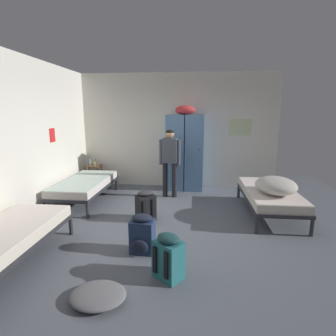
% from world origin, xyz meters
% --- Properties ---
extents(ground_plane, '(8.01, 8.01, 0.00)m').
position_xyz_m(ground_plane, '(0.00, 0.00, 0.00)').
color(ground_plane, '#565B66').
extents(room_backdrop, '(5.00, 5.06, 2.87)m').
position_xyz_m(room_backdrop, '(-1.23, 1.27, 1.43)').
color(room_backdrop, silver).
rests_on(room_backdrop, ground_plane).
extents(locker_bank, '(0.90, 0.55, 2.07)m').
position_xyz_m(locker_bank, '(0.21, 2.22, 0.97)').
color(locker_bank, '#5B84B2').
rests_on(locker_bank, ground_plane).
extents(shelf_unit, '(0.38, 0.30, 0.57)m').
position_xyz_m(shelf_unit, '(-2.14, 2.20, 0.35)').
color(shelf_unit, brown).
rests_on(shelf_unit, ground_plane).
extents(bed_right, '(0.90, 1.90, 0.49)m').
position_xyz_m(bed_right, '(1.89, 0.71, 0.38)').
color(bed_right, '#28282D').
rests_on(bed_right, ground_plane).
extents(bed_left_rear, '(0.90, 1.90, 0.49)m').
position_xyz_m(bed_left_rear, '(-1.89, 1.05, 0.38)').
color(bed_left_rear, '#28282D').
rests_on(bed_left_rear, ground_plane).
extents(bed_left_front, '(0.90, 1.90, 0.49)m').
position_xyz_m(bed_left_front, '(-1.89, -1.45, 0.38)').
color(bed_left_front, '#28282D').
rests_on(bed_left_front, ground_plane).
extents(bedding_heap, '(0.70, 0.83, 0.29)m').
position_xyz_m(bedding_heap, '(1.91, 0.44, 0.64)').
color(bedding_heap, '#B7B2A8').
rests_on(bedding_heap, bed_right).
extents(person_traveler, '(0.48, 0.22, 1.53)m').
position_xyz_m(person_traveler, '(-0.09, 1.56, 0.93)').
color(person_traveler, black).
rests_on(person_traveler, ground_plane).
extents(water_bottle, '(0.06, 0.06, 0.20)m').
position_xyz_m(water_bottle, '(-2.22, 2.22, 0.66)').
color(water_bottle, '#B2DBEA').
rests_on(water_bottle, shelf_unit).
extents(lotion_bottle, '(0.06, 0.06, 0.15)m').
position_xyz_m(lotion_bottle, '(-2.07, 2.16, 0.64)').
color(lotion_bottle, beige).
rests_on(lotion_bottle, shelf_unit).
extents(backpack_black, '(0.41, 0.42, 0.55)m').
position_xyz_m(backpack_black, '(-0.40, 0.19, 0.26)').
color(backpack_black, black).
rests_on(backpack_black, ground_plane).
extents(backpack_teal, '(0.41, 0.42, 0.55)m').
position_xyz_m(backpack_teal, '(0.19, -1.49, 0.26)').
color(backpack_teal, '#23666B').
rests_on(backpack_teal, ground_plane).
extents(backpack_navy, '(0.34, 0.36, 0.55)m').
position_xyz_m(backpack_navy, '(-0.23, -0.95, 0.26)').
color(backpack_navy, navy).
rests_on(backpack_navy, ground_plane).
extents(clothes_pile_grey, '(0.59, 0.49, 0.12)m').
position_xyz_m(clothes_pile_grey, '(-0.50, -1.96, 0.06)').
color(clothes_pile_grey, slate).
rests_on(clothes_pile_grey, ground_plane).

